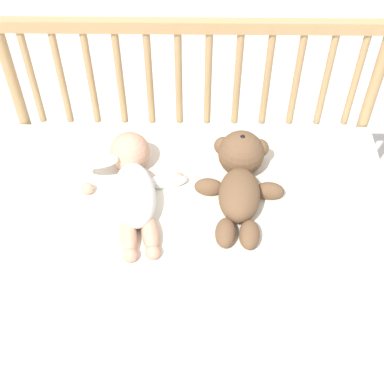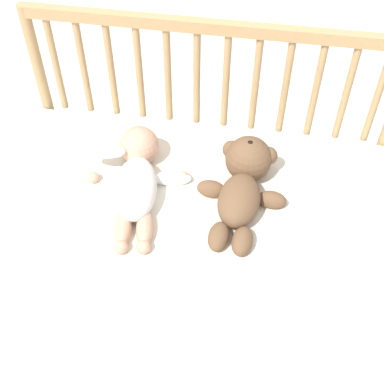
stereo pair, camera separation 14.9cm
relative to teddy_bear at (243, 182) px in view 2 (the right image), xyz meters
name	(u,v)px [view 2 (the right image)]	position (x,y,z in m)	size (l,w,h in m)	color
ground_plane	(192,301)	(-0.14, -0.07, -0.60)	(12.00, 12.00, 0.00)	silver
crib_mattress	(192,259)	(-0.14, -0.07, -0.33)	(1.16, 0.69, 0.54)	silver
crib_rail	(211,97)	(-0.14, 0.30, 0.05)	(1.16, 0.04, 0.91)	tan
blanket	(183,203)	(-0.16, -0.06, -0.05)	(0.81, 0.54, 0.01)	silver
teddy_bear	(243,182)	(0.00, 0.00, 0.00)	(0.26, 0.39, 0.14)	brown
baby	(137,177)	(-0.30, -0.02, -0.01)	(0.33, 0.43, 0.12)	white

